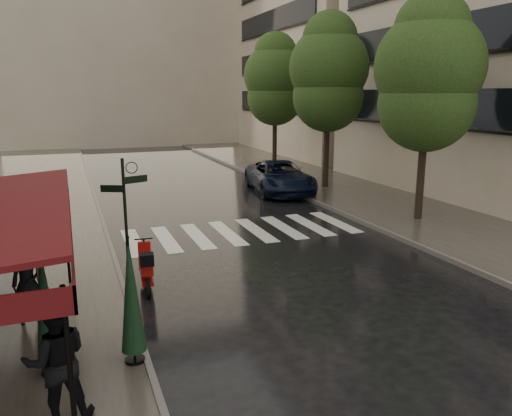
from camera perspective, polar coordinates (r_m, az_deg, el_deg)
ground at (r=11.08m, az=-6.07°, el=-12.07°), size 120.00×120.00×0.00m
sidewalk_near at (r=22.31m, az=-25.55°, el=-0.24°), size 6.00×60.00×0.12m
sidewalk_far at (r=25.60m, az=9.37°, el=2.43°), size 5.50×60.00×0.12m
curb_near at (r=22.24m, az=-17.73°, el=0.42°), size 0.12×60.00×0.16m
curb_far at (r=24.33m, az=3.65°, el=2.07°), size 0.12×60.00×0.16m
crosswalk at (r=17.29m, az=-1.66°, el=-2.69°), size 7.85×3.20×0.01m
signpost at (r=13.11m, az=-14.71°, el=0.02°), size 1.17×0.29×3.10m
haussmann_far at (r=40.71m, az=7.52°, el=19.35°), size 8.00×16.00×18.50m
backdrop_building at (r=48.34m, az=-15.03°, el=18.91°), size 22.00×6.00×20.00m
tree_near at (r=19.06m, az=19.11°, el=14.24°), size 3.80×3.80×7.99m
tree_mid at (r=24.83m, az=8.30°, el=14.98°), size 3.80×3.80×8.34m
tree_far at (r=31.21m, az=2.20°, el=14.42°), size 3.80×3.80×8.16m
pedestrian_with_umbrella at (r=10.87m, az=-25.02°, el=-3.87°), size 1.13×1.14×2.46m
pedestrian_terrace at (r=7.76m, az=-21.85°, el=-15.87°), size 0.94×0.75×1.87m
scooter at (r=12.47m, az=-12.43°, el=-6.82°), size 0.50×1.70×1.12m
parked_car at (r=24.01m, az=2.71°, el=3.57°), size 3.19×5.68×1.50m
parasol_front at (r=8.90m, az=-22.96°, el=-10.14°), size 0.41×0.41×2.27m
parasol_back at (r=8.81m, az=-14.09°, el=-9.62°), size 0.43×0.43×2.29m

